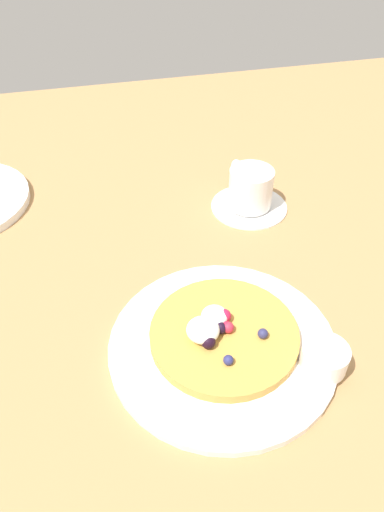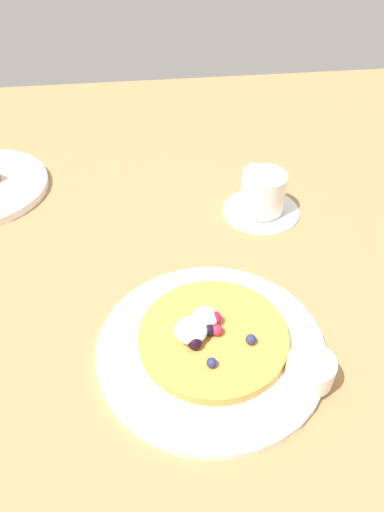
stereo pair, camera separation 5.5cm
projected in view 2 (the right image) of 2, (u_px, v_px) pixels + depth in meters
The scene contains 6 objects.
ground_plane at pixel (141, 285), 68.80cm from camera, with size 156.00×140.01×3.00cm, color #A57C4D.
pancake_plate at pixel (211, 348), 58.09cm from camera, with size 27.22×27.22×1.05cm, color white.
pancake_with_berries at pixel (211, 336), 57.64cm from camera, with size 17.82×17.82×3.66cm.
syrup_ramekin at pixel (310, 369), 53.31cm from camera, with size 5.34×5.34×2.99cm.
coffee_saucer at pixel (261, 210), 79.22cm from camera, with size 12.41×12.41×0.64cm, color white.
coffee_cup at pixel (263, 191), 76.98cm from camera, with size 7.04×10.18×6.31cm.
Camera 2 is at (1.04, -49.26, 47.24)cm, focal length 34.22 mm.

